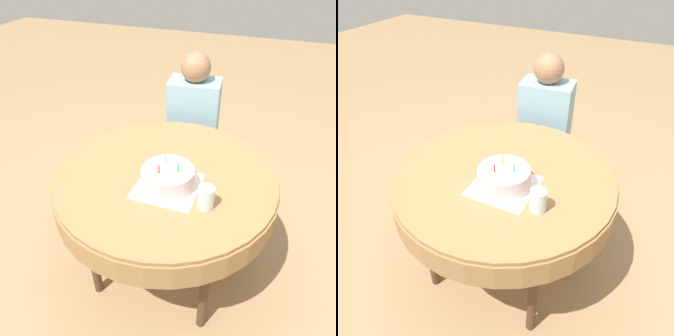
# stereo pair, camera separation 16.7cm
# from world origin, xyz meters

# --- Properties ---
(ground_plane) EXTENTS (12.00, 12.00, 0.00)m
(ground_plane) POSITION_xyz_m (0.00, 0.00, 0.00)
(ground_plane) COLOR #A37F56
(dining_table) EXTENTS (1.19, 1.19, 0.75)m
(dining_table) POSITION_xyz_m (0.00, 0.00, 0.66)
(dining_table) COLOR #9E7547
(dining_table) RESTS_ON ground_plane
(chair) EXTENTS (0.42, 0.42, 0.89)m
(chair) POSITION_xyz_m (-0.08, 0.86, 0.49)
(chair) COLOR brown
(chair) RESTS_ON ground_plane
(person) EXTENTS (0.38, 0.36, 1.15)m
(person) POSITION_xyz_m (-0.07, 0.78, 0.70)
(person) COLOR #9E7051
(person) RESTS_ON ground_plane
(napkin) EXTENTS (0.31, 0.31, 0.00)m
(napkin) POSITION_xyz_m (0.05, -0.10, 0.75)
(napkin) COLOR white
(napkin) RESTS_ON dining_table
(birthday_cake) EXTENTS (0.26, 0.26, 0.15)m
(birthday_cake) POSITION_xyz_m (0.05, -0.10, 0.80)
(birthday_cake) COLOR silver
(birthday_cake) RESTS_ON dining_table
(drinking_glass) EXTENTS (0.08, 0.08, 0.11)m
(drinking_glass) POSITION_xyz_m (0.26, -0.18, 0.80)
(drinking_glass) COLOR silver
(drinking_glass) RESTS_ON dining_table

